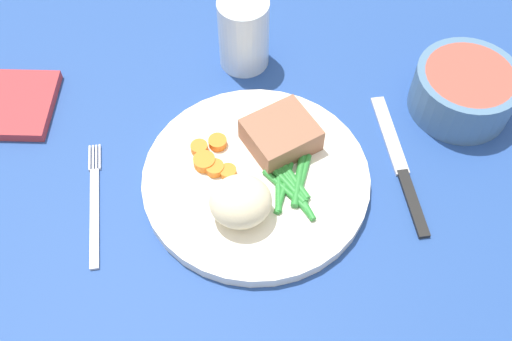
{
  "coord_description": "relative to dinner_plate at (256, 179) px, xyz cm",
  "views": [
    {
      "loc": [
        -4.65,
        -38.41,
        61.32
      ],
      "look_at": [
        0.93,
        -0.66,
        4.6
      ],
      "focal_mm": 42.0,
      "sensor_mm": 36.0,
      "label": 1
    }
  ],
  "objects": [
    {
      "name": "knife",
      "position": [
        17.42,
        -0.29,
        -0.6
      ],
      "size": [
        1.7,
        20.5,
        0.64
      ],
      "rotation": [
        0.0,
        0.0,
        -0.01
      ],
      "color": "black",
      "rests_on": "dining_table"
    },
    {
      "name": "dinner_plate",
      "position": [
        0.0,
        0.0,
        0.0
      ],
      "size": [
        26.44,
        26.44,
        1.6
      ],
      "primitive_type": "cylinder",
      "color": "white",
      "rests_on": "dining_table"
    },
    {
      "name": "dining_table",
      "position": [
        -0.93,
        0.66,
        -1.8
      ],
      "size": [
        120.0,
        90.0,
        2.0
      ],
      "color": "#234793",
      "rests_on": "ground"
    },
    {
      "name": "napkin",
      "position": [
        -29.86,
        16.1,
        -0.16
      ],
      "size": [
        13.54,
        12.72,
        1.28
      ],
      "primitive_type": "cube",
      "rotation": [
        0.0,
        0.0,
        -0.17
      ],
      "color": "#B2383D",
      "rests_on": "dining_table"
    },
    {
      "name": "water_glass",
      "position": [
        1.32,
        19.86,
        3.43
      ],
      "size": [
        6.63,
        6.63,
        9.98
      ],
      "color": "silver",
      "rests_on": "dining_table"
    },
    {
      "name": "salad_bowl",
      "position": [
        27.33,
        7.82,
        2.58
      ],
      "size": [
        12.76,
        12.76,
        6.0
      ],
      "color": "#4C7299",
      "rests_on": "dining_table"
    },
    {
      "name": "carrot_slices",
      "position": [
        -4.9,
        2.8,
        1.33
      ],
      "size": [
        4.96,
        6.64,
        1.17
      ],
      "color": "orange",
      "rests_on": "dinner_plate"
    },
    {
      "name": "meat_portion",
      "position": [
        3.57,
        4.16,
        2.44
      ],
      "size": [
        9.75,
        9.3,
        3.28
      ],
      "primitive_type": "cube",
      "rotation": [
        0.0,
        0.0,
        0.39
      ],
      "color": "#936047",
      "rests_on": "dinner_plate"
    },
    {
      "name": "green_beans",
      "position": [
        3.75,
        -1.77,
        1.18
      ],
      "size": [
        6.11,
        10.18,
        0.89
      ],
      "color": "#2D8C38",
      "rests_on": "dinner_plate"
    },
    {
      "name": "fork",
      "position": [
        -18.79,
        -0.26,
        -0.6
      ],
      "size": [
        1.44,
        16.6,
        0.4
      ],
      "rotation": [
        0.0,
        0.0,
        -0.06
      ],
      "color": "silver",
      "rests_on": "dining_table"
    },
    {
      "name": "mashed_potatoes",
      "position": [
        -2.38,
        -4.76,
        3.34
      ],
      "size": [
        6.82,
        6.27,
        5.07
      ],
      "primitive_type": "ellipsoid",
      "color": "beige",
      "rests_on": "dinner_plate"
    }
  ]
}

